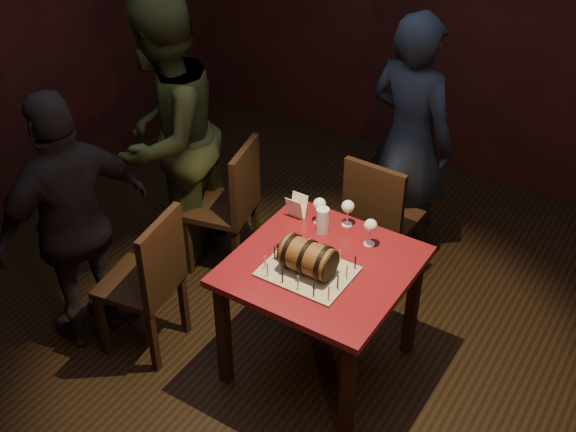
{
  "coord_description": "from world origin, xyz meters",
  "views": [
    {
      "loc": [
        1.56,
        -2.53,
        3.12
      ],
      "look_at": [
        -0.08,
        0.05,
        0.95
      ],
      "focal_mm": 45.0,
      "sensor_mm": 36.0,
      "label": 1
    }
  ],
  "objects_px": {
    "chair_left_front": "(150,277)",
    "person_left_front": "(74,223)",
    "wine_glass_mid": "(348,208)",
    "barrel_cake": "(308,257)",
    "chair_left_rear": "(232,201)",
    "pub_table": "(322,279)",
    "wine_glass_left": "(319,205)",
    "wine_glass_right": "(371,227)",
    "person_left_rear": "(166,137)",
    "pint_of_ale": "(322,221)",
    "chair_back": "(379,216)",
    "person_back": "(410,140)"
  },
  "relations": [
    {
      "from": "chair_left_front",
      "to": "person_left_front",
      "type": "xyz_separation_m",
      "value": [
        -0.42,
        -0.1,
        0.27
      ]
    },
    {
      "from": "wine_glass_mid",
      "to": "person_left_front",
      "type": "bearing_deg",
      "value": -145.87
    },
    {
      "from": "barrel_cake",
      "to": "chair_left_rear",
      "type": "distance_m",
      "value": 1.13
    },
    {
      "from": "pub_table",
      "to": "wine_glass_left",
      "type": "xyz_separation_m",
      "value": [
        -0.2,
        0.3,
        0.23
      ]
    },
    {
      "from": "wine_glass_right",
      "to": "chair_left_rear",
      "type": "bearing_deg",
      "value": 169.24
    },
    {
      "from": "pub_table",
      "to": "wine_glass_left",
      "type": "relative_size",
      "value": 5.59
    },
    {
      "from": "wine_glass_left",
      "to": "wine_glass_right",
      "type": "bearing_deg",
      "value": -5.0
    },
    {
      "from": "barrel_cake",
      "to": "person_left_rear",
      "type": "height_order",
      "value": "person_left_rear"
    },
    {
      "from": "wine_glass_mid",
      "to": "chair_left_rear",
      "type": "xyz_separation_m",
      "value": [
        -0.89,
        0.11,
        -0.34
      ]
    },
    {
      "from": "wine_glass_left",
      "to": "person_left_rear",
      "type": "relative_size",
      "value": 0.09
    },
    {
      "from": "pint_of_ale",
      "to": "chair_back",
      "type": "height_order",
      "value": "chair_back"
    },
    {
      "from": "chair_back",
      "to": "chair_left_front",
      "type": "bearing_deg",
      "value": -123.54
    },
    {
      "from": "pint_of_ale",
      "to": "wine_glass_right",
      "type": "bearing_deg",
      "value": 7.25
    },
    {
      "from": "wine_glass_mid",
      "to": "person_back",
      "type": "distance_m",
      "value": 0.91
    },
    {
      "from": "wine_glass_left",
      "to": "wine_glass_mid",
      "type": "distance_m",
      "value": 0.16
    },
    {
      "from": "barrel_cake",
      "to": "chair_left_rear",
      "type": "bearing_deg",
      "value": 147.56
    },
    {
      "from": "chair_left_front",
      "to": "person_left_front",
      "type": "distance_m",
      "value": 0.51
    },
    {
      "from": "chair_left_rear",
      "to": "person_back",
      "type": "xyz_separation_m",
      "value": [
        0.85,
        0.79,
        0.33
      ]
    },
    {
      "from": "person_left_front",
      "to": "wine_glass_right",
      "type": "bearing_deg",
      "value": 131.27
    },
    {
      "from": "wine_glass_left",
      "to": "wine_glass_right",
      "type": "distance_m",
      "value": 0.33
    },
    {
      "from": "wine_glass_left",
      "to": "chair_back",
      "type": "xyz_separation_m",
      "value": [
        0.12,
        0.54,
        -0.35
      ]
    },
    {
      "from": "chair_back",
      "to": "wine_glass_left",
      "type": "bearing_deg",
      "value": -103.0
    },
    {
      "from": "wine_glass_mid",
      "to": "chair_left_rear",
      "type": "distance_m",
      "value": 0.96
    },
    {
      "from": "wine_glass_mid",
      "to": "chair_left_rear",
      "type": "bearing_deg",
      "value": 172.78
    },
    {
      "from": "wine_glass_left",
      "to": "person_back",
      "type": "bearing_deg",
      "value": 84.05
    },
    {
      "from": "chair_left_front",
      "to": "person_left_rear",
      "type": "relative_size",
      "value": 0.51
    },
    {
      "from": "pub_table",
      "to": "pint_of_ale",
      "type": "xyz_separation_m",
      "value": [
        -0.14,
        0.24,
        0.18
      ]
    },
    {
      "from": "chair_back",
      "to": "wine_glass_right",
      "type": "bearing_deg",
      "value": -69.98
    },
    {
      "from": "pub_table",
      "to": "chair_left_rear",
      "type": "relative_size",
      "value": 0.97
    },
    {
      "from": "barrel_cake",
      "to": "chair_left_front",
      "type": "xyz_separation_m",
      "value": [
        -0.86,
        -0.27,
        -0.33
      ]
    },
    {
      "from": "pub_table",
      "to": "chair_left_front",
      "type": "xyz_separation_m",
      "value": [
        -0.88,
        -0.38,
        -0.12
      ]
    },
    {
      "from": "chair_left_front",
      "to": "pint_of_ale",
      "type": "bearing_deg",
      "value": 39.76
    },
    {
      "from": "pint_of_ale",
      "to": "person_back",
      "type": "height_order",
      "value": "person_back"
    },
    {
      "from": "wine_glass_mid",
      "to": "wine_glass_right",
      "type": "xyz_separation_m",
      "value": [
        0.19,
        -0.09,
        0.0
      ]
    },
    {
      "from": "pub_table",
      "to": "wine_glass_right",
      "type": "distance_m",
      "value": 0.38
    },
    {
      "from": "pint_of_ale",
      "to": "chair_left_front",
      "type": "bearing_deg",
      "value": -140.24
    },
    {
      "from": "wine_glass_right",
      "to": "pint_of_ale",
      "type": "relative_size",
      "value": 1.07
    },
    {
      "from": "pub_table",
      "to": "wine_glass_left",
      "type": "distance_m",
      "value": 0.43
    },
    {
      "from": "pub_table",
      "to": "pint_of_ale",
      "type": "height_order",
      "value": "pint_of_ale"
    },
    {
      "from": "chair_back",
      "to": "pint_of_ale",
      "type": "bearing_deg",
      "value": -96.29
    },
    {
      "from": "barrel_cake",
      "to": "chair_back",
      "type": "bearing_deg",
      "value": 92.88
    },
    {
      "from": "barrel_cake",
      "to": "person_left_front",
      "type": "distance_m",
      "value": 1.33
    },
    {
      "from": "pint_of_ale",
      "to": "chair_left_front",
      "type": "relative_size",
      "value": 0.16
    },
    {
      "from": "person_left_front",
      "to": "barrel_cake",
      "type": "bearing_deg",
      "value": 119.91
    },
    {
      "from": "barrel_cake",
      "to": "chair_left_rear",
      "type": "height_order",
      "value": "barrel_cake"
    },
    {
      "from": "chair_left_front",
      "to": "person_back",
      "type": "distance_m",
      "value": 1.85
    },
    {
      "from": "person_back",
      "to": "chair_left_rear",
      "type": "bearing_deg",
      "value": 53.99
    },
    {
      "from": "wine_glass_right",
      "to": "person_left_rear",
      "type": "bearing_deg",
      "value": 175.65
    },
    {
      "from": "chair_left_front",
      "to": "pub_table",
      "type": "bearing_deg",
      "value": 23.15
    },
    {
      "from": "wine_glass_mid",
      "to": "chair_back",
      "type": "xyz_separation_m",
      "value": [
        -0.02,
        0.47,
        -0.34
      ]
    }
  ]
}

